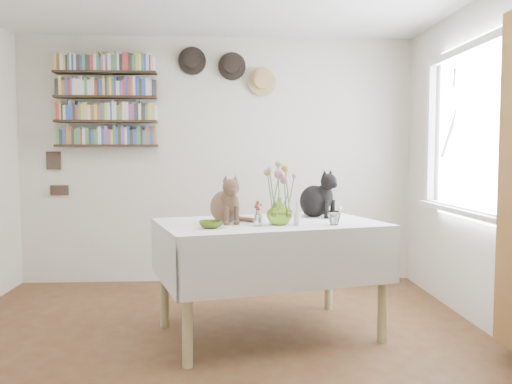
{
  "coord_description": "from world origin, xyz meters",
  "views": [
    {
      "loc": [
        0.09,
        -3.33,
        1.31
      ],
      "look_at": [
        0.3,
        0.44,
        1.05
      ],
      "focal_mm": 38.0,
      "sensor_mm": 36.0,
      "label": 1
    }
  ],
  "objects": [
    {
      "name": "dining_table",
      "position": [
        0.4,
        0.54,
        0.62
      ],
      "size": [
        1.76,
        1.38,
        0.83
      ],
      "color": "white",
      "rests_on": "room"
    },
    {
      "name": "green_bowl",
      "position": [
        -0.01,
        0.22,
        0.85
      ],
      "size": [
        0.21,
        0.21,
        0.05
      ],
      "primitive_type": "imported",
      "rotation": [
        0.0,
        0.0,
        0.41
      ],
      "color": "#B0D151",
      "rests_on": "dining_table"
    },
    {
      "name": "flower_vase",
      "position": [
        0.46,
        0.37,
        0.92
      ],
      "size": [
        0.19,
        0.19,
        0.19
      ],
      "primitive_type": "imported",
      "rotation": [
        0.0,
        0.0,
        -0.06
      ],
      "color": "#B0D151",
      "rests_on": "dining_table"
    },
    {
      "name": "wall_art_plaques",
      "position": [
        -1.63,
        2.23,
        1.12
      ],
      "size": [
        0.21,
        0.02,
        0.44
      ],
      "color": "#38281E",
      "rests_on": "room"
    },
    {
      "name": "flower_bouquet",
      "position": [
        0.46,
        0.38,
        1.17
      ],
      "size": [
        0.17,
        0.13,
        0.39
      ],
      "color": "#4C7233",
      "rests_on": "flower_vase"
    },
    {
      "name": "bookshelf_unit",
      "position": [
        -1.1,
        2.16,
        1.84
      ],
      "size": [
        1.0,
        0.16,
        0.91
      ],
      "color": "#2F2114",
      "rests_on": "room"
    },
    {
      "name": "room",
      "position": [
        0.0,
        0.0,
        1.25
      ],
      "size": [
        4.08,
        4.58,
        2.58
      ],
      "color": "brown",
      "rests_on": "ground"
    },
    {
      "name": "drinking_glass",
      "position": [
        0.83,
        0.33,
        0.87
      ],
      "size": [
        0.12,
        0.12,
        0.08
      ],
      "primitive_type": "imported",
      "rotation": [
        0.0,
        0.0,
        0.34
      ],
      "color": "white",
      "rests_on": "dining_table"
    },
    {
      "name": "berry_jar",
      "position": [
        0.3,
        0.31,
        0.91
      ],
      "size": [
        0.05,
        0.05,
        0.19
      ],
      "color": "white",
      "rests_on": "dining_table"
    },
    {
      "name": "wall_hats",
      "position": [
        0.12,
        2.19,
        2.17
      ],
      "size": [
        0.98,
        0.09,
        0.48
      ],
      "color": "black",
      "rests_on": "room"
    },
    {
      "name": "tabby_cat",
      "position": [
        0.08,
        0.51,
        1.0
      ],
      "size": [
        0.32,
        0.36,
        0.35
      ],
      "primitive_type": null,
      "rotation": [
        0.0,
        0.0,
        0.33
      ],
      "color": "brown",
      "rests_on": "dining_table"
    },
    {
      "name": "porcelain_figurine",
      "position": [
        0.95,
        0.72,
        0.87
      ],
      "size": [
        0.05,
        0.05,
        0.09
      ],
      "color": "white",
      "rests_on": "dining_table"
    },
    {
      "name": "candlestick",
      "position": [
        0.57,
        0.32,
        0.88
      ],
      "size": [
        0.05,
        0.05,
        0.17
      ],
      "color": "white",
      "rests_on": "dining_table"
    },
    {
      "name": "black_cat",
      "position": [
        0.78,
        0.85,
        1.01
      ],
      "size": [
        0.4,
        0.4,
        0.37
      ],
      "primitive_type": null,
      "rotation": [
        0.0,
        0.0,
        0.76
      ],
      "color": "black",
      "rests_on": "dining_table"
    },
    {
      "name": "window",
      "position": [
        1.97,
        0.8,
        1.4
      ],
      "size": [
        0.12,
        1.52,
        1.32
      ],
      "color": "white",
      "rests_on": "room"
    }
  ]
}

